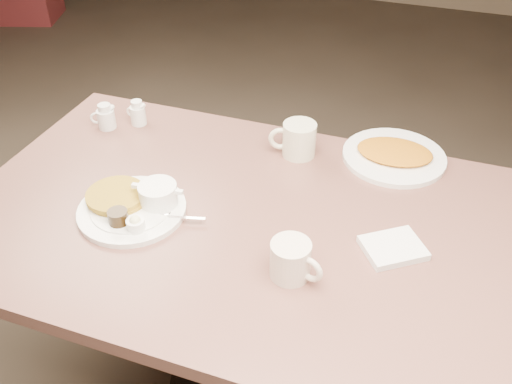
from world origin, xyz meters
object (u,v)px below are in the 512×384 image
(main_plate, at_px, (135,204))
(coffee_mug_near, at_px, (292,260))
(creamer_right, at_px, (138,113))
(diner_table, at_px, (254,267))
(hash_plate, at_px, (394,155))
(coffee_mug_far, at_px, (298,139))
(creamer_left, at_px, (106,117))

(main_plate, bearing_deg, coffee_mug_near, -10.85)
(coffee_mug_near, xyz_separation_m, creamer_right, (-0.64, 0.47, -0.01))
(diner_table, bearing_deg, creamer_right, 147.51)
(diner_table, height_order, coffee_mug_near, coffee_mug_near)
(coffee_mug_near, distance_m, hash_plate, 0.56)
(diner_table, xyz_separation_m, coffee_mug_far, (0.02, 0.32, 0.22))
(main_plate, height_order, hash_plate, main_plate)
(coffee_mug_far, bearing_deg, hash_plate, 14.45)
(creamer_right, bearing_deg, hash_plate, 5.05)
(diner_table, relative_size, coffee_mug_near, 10.94)
(creamer_left, distance_m, creamer_right, 0.10)
(coffee_mug_near, height_order, creamer_left, coffee_mug_near)
(coffee_mug_far, xyz_separation_m, creamer_left, (-0.60, -0.05, -0.01))
(diner_table, distance_m, coffee_mug_far, 0.39)
(creamer_left, bearing_deg, main_plate, -49.29)
(coffee_mug_near, bearing_deg, creamer_left, 150.08)
(coffee_mug_far, distance_m, hash_plate, 0.28)
(diner_table, height_order, creamer_right, creamer_right)
(coffee_mug_far, xyz_separation_m, creamer_right, (-0.52, -0.00, -0.01))
(coffee_mug_far, distance_m, creamer_right, 0.52)
(diner_table, distance_m, creamer_right, 0.63)
(main_plate, distance_m, creamer_left, 0.44)
(main_plate, bearing_deg, coffee_mug_far, 50.84)
(diner_table, bearing_deg, main_plate, -166.63)
(coffee_mug_far, bearing_deg, creamer_left, -174.84)
(diner_table, bearing_deg, coffee_mug_far, 86.10)
(coffee_mug_far, bearing_deg, diner_table, -93.90)
(coffee_mug_near, height_order, hash_plate, coffee_mug_near)
(hash_plate, bearing_deg, coffee_mug_near, -105.19)
(coffee_mug_near, height_order, coffee_mug_far, coffee_mug_far)
(coffee_mug_far, relative_size, hash_plate, 0.48)
(creamer_right, height_order, hash_plate, creamer_right)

